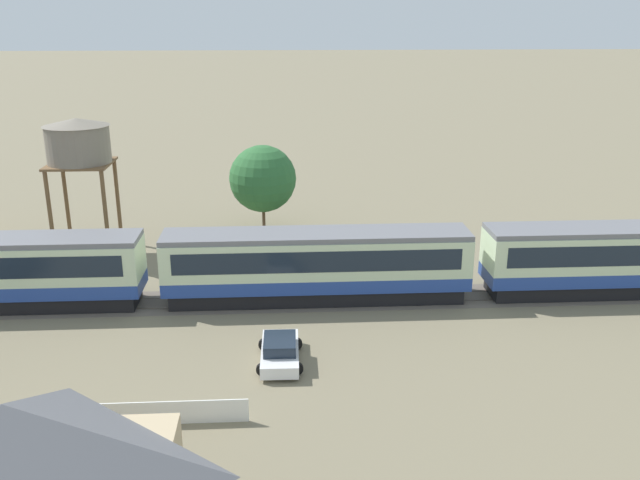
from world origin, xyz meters
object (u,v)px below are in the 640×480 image
at_px(passenger_train, 321,263).
at_px(yard_tree_0, 263,179).
at_px(water_tower, 78,144).
at_px(parked_car_white, 280,351).

bearing_deg(passenger_train, yard_tree_0, 104.96).
bearing_deg(water_tower, parked_car_white, -51.72).
relative_size(water_tower, yard_tree_0, 1.40).
bearing_deg(parked_car_white, water_tower, 39.16).
xyz_separation_m(passenger_train, yard_tree_0, (-3.64, 13.61, 1.85)).
height_order(passenger_train, parked_car_white, passenger_train).
relative_size(passenger_train, yard_tree_0, 13.91).
height_order(water_tower, yard_tree_0, water_tower).
xyz_separation_m(water_tower, parked_car_white, (13.49, -17.09, -7.10)).
height_order(water_tower, parked_car_white, water_tower).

